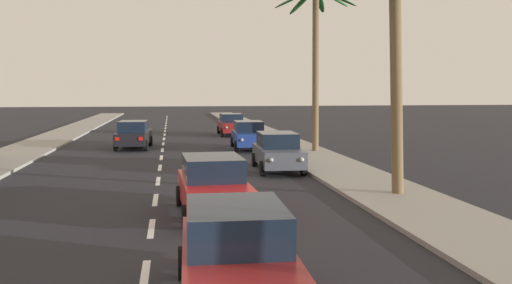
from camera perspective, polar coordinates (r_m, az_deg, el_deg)
sidewalk_right at (r=27.38m, az=6.64°, el=-1.90°), size 3.20×110.00×0.14m
lane_markings at (r=26.38m, az=-9.02°, el=-2.36°), size 4.28×87.34×0.01m
sedan_lead_at_stop_bar at (r=9.21m, az=-2.05°, el=-11.73°), size 2.04×4.49×1.68m
sedan_third_in_queue at (r=15.68m, az=-4.48°, el=-4.53°), size 2.08×4.50×1.68m
sedan_oncoming_far at (r=34.01m, az=-12.58°, el=0.77°), size 2.15×4.52×1.68m
sedan_parked_nearest_kerb at (r=24.17m, az=2.27°, el=-0.98°), size 2.06×4.49×1.68m
sedan_parked_mid_kerb at (r=42.86m, az=-2.58°, el=1.85°), size 1.98×4.46×1.68m
sedan_parked_far_kerb at (r=32.82m, az=-0.77°, el=0.74°), size 2.06×4.49×1.68m
palm_right_second at (r=18.66m, az=14.21°, el=10.95°), size 3.28×3.33×7.92m
palm_right_third at (r=31.04m, az=6.23°, el=10.87°), size 4.61×4.43×9.39m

